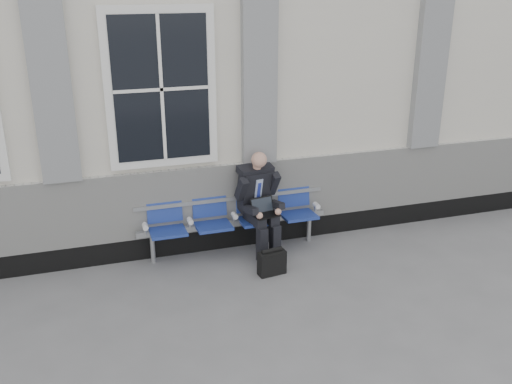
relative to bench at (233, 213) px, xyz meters
name	(u,v)px	position (x,y,z in m)	size (l,w,h in m)	color
ground	(161,316)	(-1.20, -1.32, -0.55)	(70.00, 70.00, 0.00)	slate
station_building	(117,68)	(-1.22, 2.15, 1.67)	(14.40, 4.40, 4.49)	beige
bench	(233,213)	(0.00, 0.00, 0.00)	(2.60, 0.47, 0.91)	#9EA0A3
businessman	(259,199)	(0.32, -0.13, 0.22)	(0.60, 0.81, 1.42)	black
briefcase	(272,262)	(0.29, -0.78, -0.39)	(0.36, 0.19, 0.36)	black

